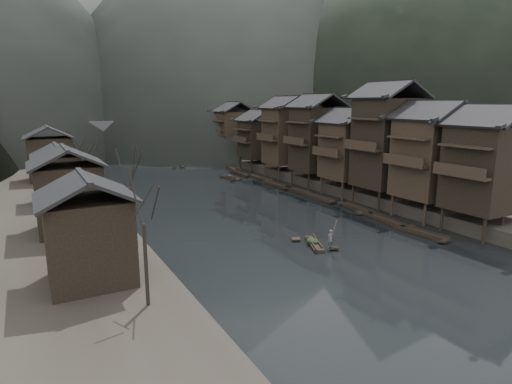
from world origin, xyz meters
TOP-DOWN VIEW (x-y plane):
  - water at (0.00, 0.00)m, footprint 300.00×300.00m
  - right_bank at (35.00, 40.00)m, footprint 40.00×200.00m
  - stilt_houses at (17.28, 18.65)m, footprint 9.00×67.60m
  - left_houses at (-20.50, 20.12)m, footprint 8.10×53.20m
  - bare_trees at (-17.00, 13.28)m, footprint 3.78×62.42m
  - moored_sampans at (11.89, 24.38)m, footprint 2.88×65.30m
  - midriver_boats at (3.75, 48.90)m, footprint 9.38×32.80m
  - stone_bridge at (-0.00, 72.00)m, footprint 40.00×6.00m
  - hero_sampan at (-0.42, -3.11)m, footprint 2.63×4.68m
  - cargo_heap at (-0.51, -2.91)m, footprint 1.05×1.37m
  - boatman at (0.24, -4.63)m, footprint 0.62×0.41m
  - bamboo_pole at (0.44, -4.63)m, footprint 0.77×2.02m

SIDE VIEW (x-z plane):
  - water at x=0.00m, z-range 0.00..0.00m
  - midriver_boats at x=3.75m, z-range -0.02..0.43m
  - hero_sampan at x=-0.42m, z-range -0.01..0.42m
  - moored_sampans at x=11.89m, z-range -0.03..0.44m
  - cargo_heap at x=-0.51m, z-range 0.43..1.06m
  - right_bank at x=35.00m, z-range 0.00..1.80m
  - boatman at x=0.24m, z-range 0.43..2.14m
  - bamboo_pole at x=0.44m, z-range 2.14..5.75m
  - stone_bridge at x=0.00m, z-range 0.61..9.61m
  - left_houses at x=-20.50m, z-range 1.30..10.02m
  - bare_trees at x=-17.00m, z-range 2.81..10.37m
  - stilt_houses at x=17.28m, z-range 0.67..16.92m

